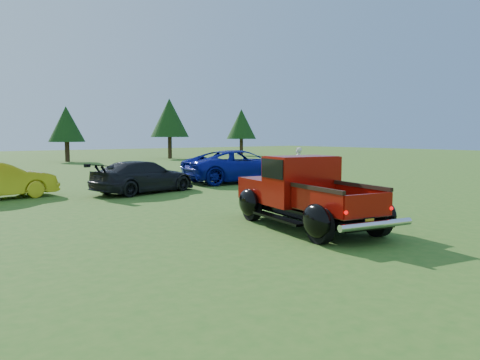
{
  "coord_description": "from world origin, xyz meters",
  "views": [
    {
      "loc": [
        -6.01,
        -7.81,
        2.13
      ],
      "look_at": [
        0.23,
        0.2,
        1.15
      ],
      "focal_mm": 35.0,
      "sensor_mm": 36.0,
      "label": 1
    }
  ],
  "objects_px": {
    "show_car_grey": "(144,177)",
    "spectator": "(298,164)",
    "tree_east": "(169,118)",
    "tree_far_east": "(241,124)",
    "tree_mid_right": "(66,124)",
    "pickup_truck": "(301,192)",
    "show_car_blue": "(241,166)"
  },
  "relations": [
    {
      "from": "show_car_grey",
      "to": "spectator",
      "type": "relative_size",
      "value": 2.62
    },
    {
      "from": "tree_east",
      "to": "show_car_grey",
      "type": "relative_size",
      "value": 1.32
    },
    {
      "from": "tree_east",
      "to": "tree_far_east",
      "type": "xyz_separation_m",
      "value": [
        9.0,
        1.0,
        -0.41
      ]
    },
    {
      "from": "tree_mid_right",
      "to": "pickup_truck",
      "type": "distance_m",
      "value": 30.44
    },
    {
      "from": "pickup_truck",
      "to": "spectator",
      "type": "height_order",
      "value": "pickup_truck"
    },
    {
      "from": "spectator",
      "to": "tree_east",
      "type": "bearing_deg",
      "value": -144.64
    },
    {
      "from": "tree_far_east",
      "to": "show_car_grey",
      "type": "xyz_separation_m",
      "value": [
        -22.26,
        -22.56,
        -2.65
      ]
    },
    {
      "from": "tree_mid_right",
      "to": "show_car_blue",
      "type": "bearing_deg",
      "value": -87.37
    },
    {
      "from": "tree_east",
      "to": "show_car_grey",
      "type": "height_order",
      "value": "tree_east"
    },
    {
      "from": "tree_mid_right",
      "to": "show_car_blue",
      "type": "height_order",
      "value": "tree_mid_right"
    },
    {
      "from": "spectator",
      "to": "show_car_blue",
      "type": "bearing_deg",
      "value": -71.71
    },
    {
      "from": "tree_east",
      "to": "show_car_grey",
      "type": "distance_m",
      "value": 25.5
    },
    {
      "from": "tree_mid_right",
      "to": "tree_far_east",
      "type": "distance_m",
      "value": 18.01
    },
    {
      "from": "tree_far_east",
      "to": "show_car_blue",
      "type": "xyz_separation_m",
      "value": [
        -17.03,
        -21.69,
        -2.52
      ]
    },
    {
      "from": "show_car_blue",
      "to": "tree_mid_right",
      "type": "bearing_deg",
      "value": 12.07
    },
    {
      "from": "tree_mid_right",
      "to": "pickup_truck",
      "type": "xyz_separation_m",
      "value": [
        -4.17,
        -30.08,
        -2.2
      ]
    },
    {
      "from": "show_car_grey",
      "to": "show_car_blue",
      "type": "xyz_separation_m",
      "value": [
        5.23,
        0.87,
        0.13
      ]
    },
    {
      "from": "tree_mid_right",
      "to": "spectator",
      "type": "height_order",
      "value": "tree_mid_right"
    },
    {
      "from": "tree_east",
      "to": "tree_mid_right",
      "type": "bearing_deg",
      "value": 176.82
    },
    {
      "from": "tree_mid_right",
      "to": "show_car_grey",
      "type": "bearing_deg",
      "value": -100.93
    },
    {
      "from": "spectator",
      "to": "tree_mid_right",
      "type": "bearing_deg",
      "value": -121.86
    },
    {
      "from": "pickup_truck",
      "to": "show_car_blue",
      "type": "distance_m",
      "value": 10.27
    },
    {
      "from": "tree_far_east",
      "to": "pickup_truck",
      "type": "xyz_separation_m",
      "value": [
        -22.17,
        -30.58,
        -2.47
      ]
    },
    {
      "from": "tree_mid_right",
      "to": "tree_far_east",
      "type": "relative_size",
      "value": 0.92
    },
    {
      "from": "show_car_grey",
      "to": "tree_east",
      "type": "bearing_deg",
      "value": -43.47
    },
    {
      "from": "tree_mid_right",
      "to": "pickup_truck",
      "type": "relative_size",
      "value": 0.95
    },
    {
      "from": "tree_mid_right",
      "to": "tree_east",
      "type": "xyz_separation_m",
      "value": [
        9.0,
        -0.5,
        0.68
      ]
    },
    {
      "from": "tree_far_east",
      "to": "show_car_blue",
      "type": "distance_m",
      "value": 27.69
    },
    {
      "from": "show_car_grey",
      "to": "show_car_blue",
      "type": "bearing_deg",
      "value": -92.44
    },
    {
      "from": "show_car_grey",
      "to": "spectator",
      "type": "xyz_separation_m",
      "value": [
        7.47,
        -0.52,
        0.19
      ]
    },
    {
      "from": "pickup_truck",
      "to": "show_car_grey",
      "type": "relative_size",
      "value": 1.14
    },
    {
      "from": "tree_east",
      "to": "tree_far_east",
      "type": "bearing_deg",
      "value": 6.34
    }
  ]
}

